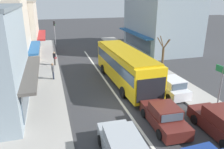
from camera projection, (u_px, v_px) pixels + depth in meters
ground_plane at (122, 105)px, 16.87m from camera, size 140.00×140.00×0.00m
lane_centre_line at (109, 85)px, 20.49m from camera, size 0.20×28.00×0.01m
sidewalk_left at (34, 85)px, 20.50m from camera, size 5.20×44.00×0.14m
kerb_right at (159, 72)px, 23.89m from camera, size 2.80×44.00×0.12m
shopfront_far_end at (9, 29)px, 29.81m from camera, size 8.53×9.31×7.35m
building_right_far at (160, 19)px, 33.09m from camera, size 8.52×12.07×9.28m
city_bus at (125, 64)px, 20.42m from camera, size 2.92×10.91×3.23m
sedan_adjacent_lane_trail at (164, 117)px, 13.91m from camera, size 2.04×4.27×1.47m
wagon_adjacent_lane_lead at (123, 148)px, 10.88m from camera, size 2.06×4.56×1.58m
parked_wagon_kerb_front at (223, 124)px, 12.99m from camera, size 2.02×4.54×1.58m
parked_hatchback_kerb_second at (171, 87)px, 18.33m from camera, size 1.92×3.76×1.54m
parked_hatchback_kerb_third at (147, 68)px, 23.17m from camera, size 1.92×3.75×1.54m
parked_hatchback_kerb_rear at (128, 54)px, 28.63m from camera, size 1.93×3.76×1.54m
traffic_light_downstreet at (55, 30)px, 34.74m from camera, size 0.33×0.24×4.20m
directional_road_sign at (222, 79)px, 14.61m from camera, size 0.10×1.40×3.60m
street_tree_right at (163, 58)px, 22.44m from camera, size 1.52×1.83×4.09m
pedestrian_with_handbag_near at (55, 58)px, 25.80m from camera, size 0.43×0.64×1.63m
pedestrian_browsing_midblock at (53, 70)px, 21.40m from camera, size 0.25×0.57×1.63m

